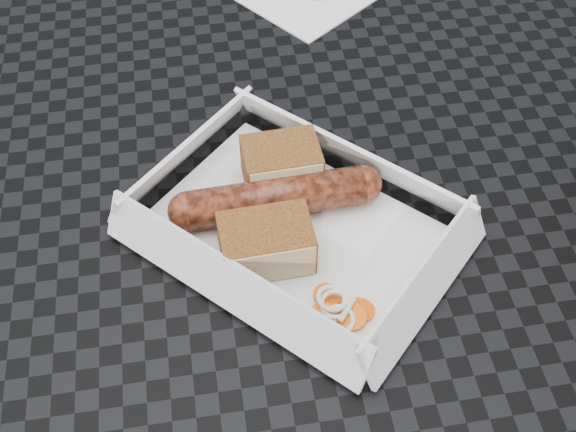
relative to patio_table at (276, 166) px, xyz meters
The scene contains 7 objects.
ground 0.67m from the patio_table, ahead, with size 60.00×60.00×0.00m, color #58585B.
patio_table is the anchor object (origin of this frame).
food_tray 0.17m from the patio_table, 47.09° to the right, with size 0.22×0.15×0.00m, color white.
bratwurst 0.16m from the patio_table, 52.92° to the right, with size 0.13×0.14×0.03m.
bread_near 0.14m from the patio_table, 50.11° to the right, with size 0.06×0.05×0.04m, color brown.
bread_far 0.20m from the patio_table, 55.69° to the right, with size 0.07×0.05×0.04m, color brown.
veg_garnish 0.25m from the patio_table, 42.09° to the right, with size 0.03×0.03×0.00m.
Camera 1 is at (0.31, -0.41, 1.21)m, focal length 45.00 mm.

